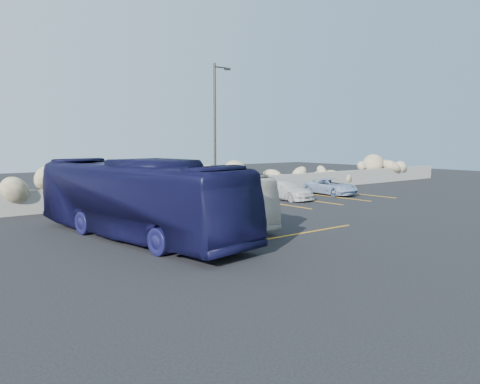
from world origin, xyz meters
TOP-DOWN VIEW (x-y plane):
  - ground at (0.00, 0.00)m, footprint 90.00×90.00m
  - seawall at (0.00, 12.00)m, footprint 60.00×0.40m
  - riprap_pile at (0.00, 13.20)m, footprint 54.00×2.80m
  - parking_lines at (4.64, 5.57)m, footprint 18.16×9.36m
  - lamppost at (2.56, 9.50)m, footprint 1.14×0.18m
  - vintage_bus at (-1.70, 4.71)m, footprint 2.39×8.76m
  - tour_coach at (-5.37, 3.38)m, footprint 3.96×10.93m
  - car_a at (2.15, 8.53)m, footprint 1.77×4.26m
  - car_c at (7.10, 8.51)m, footprint 1.77×4.17m
  - car_d at (11.32, 8.40)m, footprint 2.12×4.07m

SIDE VIEW (x-z plane):
  - ground at x=0.00m, z-range 0.00..0.00m
  - parking_lines at x=4.64m, z-range 0.00..0.01m
  - car_d at x=11.32m, z-range 0.00..1.10m
  - seawall at x=0.00m, z-range 0.00..1.20m
  - car_c at x=7.10m, z-range 0.00..1.20m
  - car_a at x=2.15m, z-range 0.00..1.44m
  - vintage_bus at x=-1.70m, z-range 0.00..2.42m
  - riprap_pile at x=0.00m, z-range 0.00..2.60m
  - tour_coach at x=-5.37m, z-range 0.00..2.98m
  - lamppost at x=2.56m, z-range 0.30..8.30m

